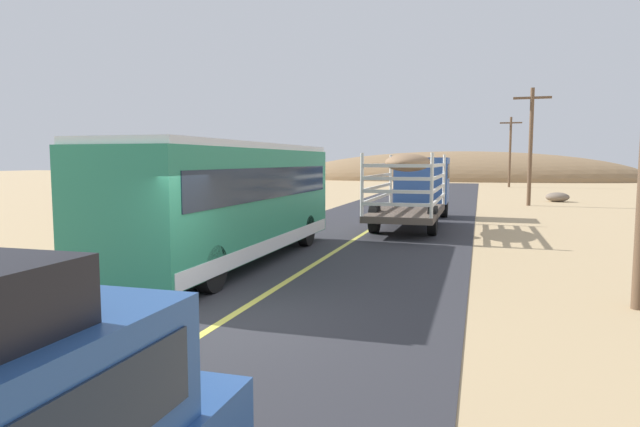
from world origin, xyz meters
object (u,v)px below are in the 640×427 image
at_px(livestock_truck, 417,182).
at_px(boulder_mid_field, 557,197).
at_px(power_pole_far, 510,150).
at_px(power_pole_mid, 531,143).
at_px(bus, 230,199).

xyz_separation_m(livestock_truck, boulder_mid_field, (7.78, 14.83, -1.47)).
xyz_separation_m(livestock_truck, power_pole_far, (5.64, 35.44, 2.13)).
distance_m(livestock_truck, power_pole_far, 35.95).
xyz_separation_m(power_pole_mid, boulder_mid_field, (2.14, 3.91, -3.55)).
relative_size(power_pole_far, boulder_mid_field, 4.79).
distance_m(livestock_truck, power_pole_mid, 12.46).
bearing_deg(bus, power_pole_mid, 67.37).
bearing_deg(bus, livestock_truck, 72.13).
xyz_separation_m(livestock_truck, power_pole_mid, (5.64, 10.92, 2.08)).
bearing_deg(power_pole_mid, bus, -112.63).
xyz_separation_m(livestock_truck, bus, (-3.72, -11.53, -0.04)).
height_order(power_pole_mid, boulder_mid_field, power_pole_mid).
distance_m(bus, boulder_mid_field, 28.79).
bearing_deg(power_pole_far, livestock_truck, -99.04).
relative_size(bus, power_pole_far, 1.37).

